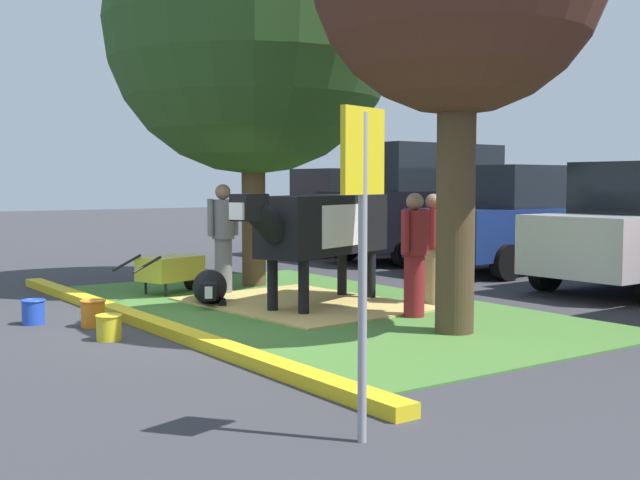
# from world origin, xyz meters

# --- Properties ---
(ground_plane) EXTENTS (80.00, 80.00, 0.00)m
(ground_plane) POSITION_xyz_m (0.00, 0.00, 0.00)
(ground_plane) COLOR #38383D
(grass_island) EXTENTS (8.08, 4.49, 0.02)m
(grass_island) POSITION_xyz_m (-0.21, 1.67, 0.01)
(grass_island) COLOR #477A33
(grass_island) RESTS_ON ground
(curb_yellow) EXTENTS (9.28, 0.24, 0.12)m
(curb_yellow) POSITION_xyz_m (-0.21, -0.73, 0.06)
(curb_yellow) COLOR yellow
(curb_yellow) RESTS_ON ground
(hay_bedding) EXTENTS (3.38, 2.64, 0.04)m
(hay_bedding) POSITION_xyz_m (-0.49, 1.69, 0.03)
(hay_bedding) COLOR tan
(hay_bedding) RESTS_ON ground
(shade_tree_left) EXTENTS (4.73, 4.73, 6.57)m
(shade_tree_left) POSITION_xyz_m (-2.65, 2.20, 4.19)
(shade_tree_left) COLOR brown
(shade_tree_left) RESTS_ON ground
(cow_holstein) EXTENTS (1.55, 3.01, 1.57)m
(cow_holstein) POSITION_xyz_m (-0.20, 1.79, 1.11)
(cow_holstein) COLOR black
(cow_holstein) RESTS_ON ground
(calf_lying) EXTENTS (1.29, 0.95, 0.48)m
(calf_lying) POSITION_xyz_m (-1.36, 0.71, 0.24)
(calf_lying) COLOR black
(calf_lying) RESTS_ON ground
(person_handler) EXTENTS (0.34, 0.53, 1.68)m
(person_handler) POSITION_xyz_m (-2.05, 1.31, 0.90)
(person_handler) COLOR slate
(person_handler) RESTS_ON ground
(person_visitor_near) EXTENTS (0.42, 0.38, 1.55)m
(person_visitor_near) POSITION_xyz_m (0.55, 3.16, 0.83)
(person_visitor_near) COLOR #9E7F5B
(person_visitor_near) RESTS_ON ground
(person_visitor_far) EXTENTS (0.34, 0.51, 1.58)m
(person_visitor_far) POSITION_xyz_m (1.18, 2.26, 0.84)
(person_visitor_far) COLOR maroon
(person_visitor_far) RESTS_ON ground
(wheelbarrow) EXTENTS (0.93, 1.61, 0.63)m
(wheelbarrow) POSITION_xyz_m (-2.60, 0.71, 0.39)
(wheelbarrow) COLOR gold
(wheelbarrow) RESTS_ON ground
(parking_sign) EXTENTS (0.17, 0.43, 2.19)m
(parking_sign) POSITION_xyz_m (4.59, -1.28, 1.54)
(parking_sign) COLOR #99999E
(parking_sign) RESTS_ON ground
(bucket_blue) EXTENTS (0.29, 0.29, 0.30)m
(bucket_blue) POSITION_xyz_m (-1.16, -1.77, 0.16)
(bucket_blue) COLOR blue
(bucket_blue) RESTS_ON ground
(bucket_orange) EXTENTS (0.30, 0.30, 0.32)m
(bucket_orange) POSITION_xyz_m (-0.57, -1.25, 0.17)
(bucket_orange) COLOR orange
(bucket_orange) RESTS_ON ground
(bucket_yellow) EXTENTS (0.29, 0.29, 0.28)m
(bucket_yellow) POSITION_xyz_m (0.32, -1.39, 0.15)
(bucket_yellow) COLOR yellow
(bucket_yellow) RESTS_ON ground
(sedan_red) EXTENTS (2.14, 4.46, 2.02)m
(sedan_red) POSITION_xyz_m (-6.88, 7.30, 0.98)
(sedan_red) COLOR red
(sedan_red) RESTS_ON ground
(suv_black) EXTENTS (2.25, 4.66, 2.52)m
(suv_black) POSITION_xyz_m (-4.33, 7.57, 1.27)
(suv_black) COLOR black
(suv_black) RESTS_ON ground
(sedan_blue) EXTENTS (2.14, 4.46, 2.02)m
(sedan_blue) POSITION_xyz_m (-1.70, 7.53, 0.98)
(sedan_blue) COLOR navy
(sedan_blue) RESTS_ON ground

